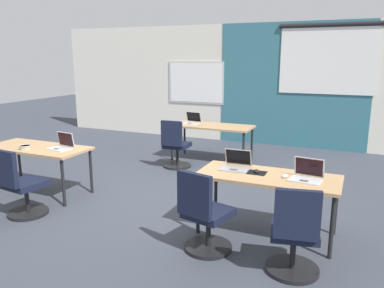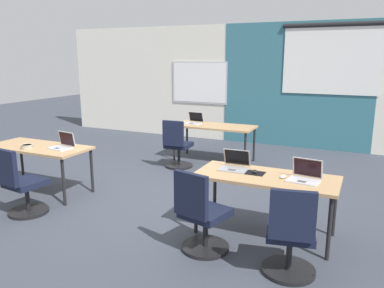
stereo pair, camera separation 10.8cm
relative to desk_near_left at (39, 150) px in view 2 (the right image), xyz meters
name	(u,v)px [view 2 (the right image)]	position (x,y,z in m)	size (l,w,h in m)	color
ground_plane	(160,195)	(1.75, 0.60, -0.66)	(24.00, 24.00, 0.00)	#383D47
back_wall_assembly	(247,84)	(1.79, 4.80, 0.75)	(10.00, 0.27, 2.80)	silver
desk_near_left	(39,150)	(0.00, 0.00, 0.00)	(1.60, 0.70, 0.72)	tan
desk_near_right	(266,181)	(3.50, 0.00, 0.00)	(1.60, 0.70, 0.72)	tan
desk_far_center	(214,128)	(1.75, 2.80, 0.00)	(1.60, 0.70, 0.72)	tan
laptop_far_left	(194,121)	(1.30, 2.83, 0.11)	(0.35, 0.33, 0.23)	silver
mouse_far_left	(183,122)	(1.06, 2.82, 0.08)	(0.06, 0.10, 0.03)	silver
chair_far_left	(177,148)	(1.32, 2.04, -0.28)	(0.52, 0.55, 0.92)	black
laptop_near_left_inner	(62,145)	(0.43, 0.05, 0.11)	(0.37, 0.31, 0.24)	silver
chair_near_left_inner	(21,188)	(0.47, -0.78, -0.28)	(0.52, 0.56, 0.92)	black
laptop_near_right_inner	(234,165)	(3.09, 0.10, 0.11)	(0.34, 0.32, 0.23)	#9E9EA3
mousepad_near_right_inner	(255,173)	(3.36, 0.04, 0.06)	(0.22, 0.19, 0.00)	black
mouse_near_right_inner	(255,171)	(3.36, 0.04, 0.08)	(0.08, 0.11, 0.03)	black
chair_near_right_inner	(201,219)	(3.00, -0.69, -0.28)	(0.53, 0.59, 0.92)	black
laptop_near_right_end	(305,176)	(3.92, 0.00, 0.11)	(0.36, 0.32, 0.23)	silver
mouse_near_right_end	(283,177)	(3.69, -0.01, 0.08)	(0.07, 0.11, 0.03)	silver
chair_near_right_end	(290,239)	(3.94, -0.77, -0.28)	(0.52, 0.57, 0.92)	black
snack_bowl	(27,146)	(-0.02, -0.19, 0.10)	(0.18, 0.18, 0.06)	tan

